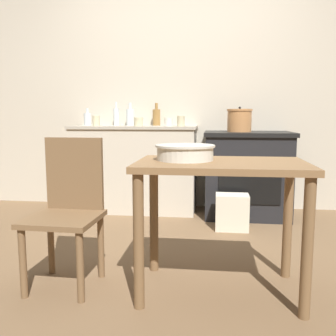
{
  "coord_description": "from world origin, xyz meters",
  "views": [
    {
      "loc": [
        0.36,
        -2.55,
        0.99
      ],
      "look_at": [
        0.0,
        0.41,
        0.58
      ],
      "focal_mm": 40.0,
      "sensor_mm": 36.0,
      "label": 1
    }
  ],
  "objects_px": {
    "cup_right": "(168,122)",
    "bottle_far_left": "(116,116)",
    "flour_sack": "(232,212)",
    "cup_center": "(181,121)",
    "bottle_left": "(130,117)",
    "work_table": "(221,186)",
    "chair": "(68,208)",
    "stock_pot": "(239,120)",
    "bottle_center_left": "(88,119)",
    "cup_mid_right": "(96,121)",
    "bottle_mid_left": "(156,117)",
    "stove": "(247,174)",
    "cup_center_right": "(138,122)",
    "mixing_bowl_large": "(185,152)"
  },
  "relations": [
    {
      "from": "cup_right",
      "to": "bottle_far_left",
      "type": "bearing_deg",
      "value": 156.12
    },
    {
      "from": "bottle_left",
      "to": "bottle_mid_left",
      "type": "height_order",
      "value": "bottle_left"
    },
    {
      "from": "stove",
      "to": "mixing_bowl_large",
      "type": "height_order",
      "value": "stove"
    },
    {
      "from": "flour_sack",
      "to": "bottle_left",
      "type": "distance_m",
      "value": 1.53
    },
    {
      "from": "stove",
      "to": "cup_center_right",
      "type": "xyz_separation_m",
      "value": [
        -1.08,
        -0.09,
        0.52
      ]
    },
    {
      "from": "flour_sack",
      "to": "cup_center",
      "type": "relative_size",
      "value": 3.09
    },
    {
      "from": "bottle_center_left",
      "to": "cup_right",
      "type": "distance_m",
      "value": 0.92
    },
    {
      "from": "bottle_far_left",
      "to": "bottle_left",
      "type": "bearing_deg",
      "value": -4.12
    },
    {
      "from": "bottle_far_left",
      "to": "stock_pot",
      "type": "bearing_deg",
      "value": -9.28
    },
    {
      "from": "cup_center",
      "to": "cup_right",
      "type": "distance_m",
      "value": 0.14
    },
    {
      "from": "bottle_center_left",
      "to": "cup_center_right",
      "type": "xyz_separation_m",
      "value": [
        0.6,
        -0.23,
        -0.03
      ]
    },
    {
      "from": "cup_center",
      "to": "cup_center_right",
      "type": "xyz_separation_m",
      "value": [
        -0.43,
        0.02,
        -0.01
      ]
    },
    {
      "from": "bottle_mid_left",
      "to": "bottle_center_left",
      "type": "relative_size",
      "value": 1.3
    },
    {
      "from": "work_table",
      "to": "cup_right",
      "type": "height_order",
      "value": "cup_right"
    },
    {
      "from": "bottle_center_left",
      "to": "cup_right",
      "type": "height_order",
      "value": "bottle_center_left"
    },
    {
      "from": "cup_center",
      "to": "stove",
      "type": "bearing_deg",
      "value": 9.87
    },
    {
      "from": "stock_pot",
      "to": "cup_center_right",
      "type": "height_order",
      "value": "stock_pot"
    },
    {
      "from": "cup_mid_right",
      "to": "cup_right",
      "type": "bearing_deg",
      "value": -0.9
    },
    {
      "from": "bottle_mid_left",
      "to": "bottle_far_left",
      "type": "bearing_deg",
      "value": -178.15
    },
    {
      "from": "cup_center",
      "to": "cup_center_right",
      "type": "distance_m",
      "value": 0.43
    },
    {
      "from": "bottle_center_left",
      "to": "cup_mid_right",
      "type": "bearing_deg",
      "value": -50.52
    },
    {
      "from": "bottle_left",
      "to": "bottle_center_left",
      "type": "xyz_separation_m",
      "value": [
        -0.46,
        -0.06,
        -0.02
      ]
    },
    {
      "from": "work_table",
      "to": "bottle_left",
      "type": "distance_m",
      "value": 2.16
    },
    {
      "from": "work_table",
      "to": "bottle_far_left",
      "type": "relative_size",
      "value": 3.67
    },
    {
      "from": "mixing_bowl_large",
      "to": "bottle_left",
      "type": "distance_m",
      "value": 2.02
    },
    {
      "from": "work_table",
      "to": "cup_mid_right",
      "type": "distance_m",
      "value": 2.11
    },
    {
      "from": "bottle_far_left",
      "to": "bottle_left",
      "type": "distance_m",
      "value": 0.16
    },
    {
      "from": "flour_sack",
      "to": "mixing_bowl_large",
      "type": "bearing_deg",
      "value": -105.82
    },
    {
      "from": "bottle_mid_left",
      "to": "cup_mid_right",
      "type": "relative_size",
      "value": 2.28
    },
    {
      "from": "chair",
      "to": "cup_mid_right",
      "type": "xyz_separation_m",
      "value": [
        -0.35,
        1.65,
        0.49
      ]
    },
    {
      "from": "cup_center_right",
      "to": "stock_pot",
      "type": "bearing_deg",
      "value": 4.65
    },
    {
      "from": "stove",
      "to": "bottle_left",
      "type": "distance_m",
      "value": 1.37
    },
    {
      "from": "flour_sack",
      "to": "cup_mid_right",
      "type": "xyz_separation_m",
      "value": [
        -1.37,
        0.47,
        0.79
      ]
    },
    {
      "from": "chair",
      "to": "bottle_far_left",
      "type": "xyz_separation_m",
      "value": [
        -0.2,
        1.91,
        0.54
      ]
    },
    {
      "from": "bottle_center_left",
      "to": "flour_sack",
      "type": "bearing_deg",
      "value": -23.3
    },
    {
      "from": "chair",
      "to": "cup_right",
      "type": "bearing_deg",
      "value": 78.43
    },
    {
      "from": "bottle_far_left",
      "to": "bottle_center_left",
      "type": "distance_m",
      "value": 0.31
    },
    {
      "from": "bottle_mid_left",
      "to": "stove",
      "type": "bearing_deg",
      "value": -12.66
    },
    {
      "from": "cup_right",
      "to": "chair",
      "type": "bearing_deg",
      "value": -103.73
    },
    {
      "from": "flour_sack",
      "to": "cup_right",
      "type": "distance_m",
      "value": 1.1
    },
    {
      "from": "chair",
      "to": "stock_pot",
      "type": "distance_m",
      "value": 2.08
    },
    {
      "from": "flour_sack",
      "to": "bottle_mid_left",
      "type": "height_order",
      "value": "bottle_mid_left"
    },
    {
      "from": "stock_pot",
      "to": "cup_right",
      "type": "distance_m",
      "value": 0.7
    },
    {
      "from": "cup_center",
      "to": "cup_mid_right",
      "type": "bearing_deg",
      "value": 176.14
    },
    {
      "from": "stock_pot",
      "to": "bottle_mid_left",
      "type": "height_order",
      "value": "bottle_mid_left"
    },
    {
      "from": "stove",
      "to": "bottle_center_left",
      "type": "distance_m",
      "value": 1.78
    },
    {
      "from": "stock_pot",
      "to": "cup_right",
      "type": "height_order",
      "value": "stock_pot"
    },
    {
      "from": "stove",
      "to": "cup_center",
      "type": "height_order",
      "value": "cup_center"
    },
    {
      "from": "mixing_bowl_large",
      "to": "bottle_center_left",
      "type": "distance_m",
      "value": 2.18
    },
    {
      "from": "chair",
      "to": "bottle_center_left",
      "type": "xyz_separation_m",
      "value": [
        -0.5,
        1.84,
        0.51
      ]
    }
  ]
}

